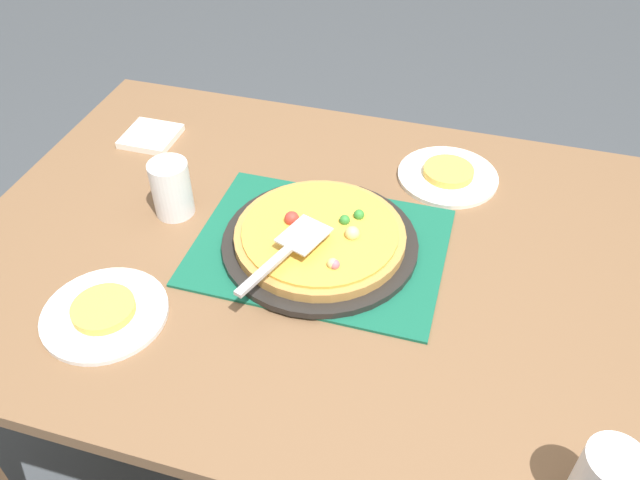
{
  "coord_description": "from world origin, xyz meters",
  "views": [
    {
      "loc": [
        0.26,
        -0.88,
        1.61
      ],
      "look_at": [
        0.0,
        0.0,
        0.77
      ],
      "focal_mm": 36.13,
      "sensor_mm": 36.0,
      "label": 1
    }
  ],
  "objects": [
    {
      "name": "pizza_pan",
      "position": [
        0.0,
        0.0,
        0.76
      ],
      "size": [
        0.38,
        0.38,
        0.01
      ],
      "primitive_type": "cylinder",
      "color": "black",
      "rests_on": "placemat"
    },
    {
      "name": "dining_table",
      "position": [
        0.0,
        0.0,
        0.64
      ],
      "size": [
        1.4,
        1.0,
        0.75
      ],
      "color": "brown",
      "rests_on": "ground_plane"
    },
    {
      "name": "cup_far",
      "position": [
        -0.32,
        0.02,
        0.81
      ],
      "size": [
        0.08,
        0.08,
        0.12
      ],
      "primitive_type": "cylinder",
      "color": "white",
      "rests_on": "dining_table"
    },
    {
      "name": "placemat",
      "position": [
        0.0,
        0.0,
        0.75
      ],
      "size": [
        0.48,
        0.36,
        0.01
      ],
      "primitive_type": "cube",
      "color": "#145B42",
      "rests_on": "dining_table"
    },
    {
      "name": "ground_plane",
      "position": [
        0.0,
        0.0,
        0.0
      ],
      "size": [
        8.0,
        8.0,
        0.0
      ],
      "primitive_type": "plane",
      "color": "#3D4247"
    },
    {
      "name": "plate_far_right",
      "position": [
        0.21,
        0.3,
        0.76
      ],
      "size": [
        0.22,
        0.22,
        0.01
      ],
      "primitive_type": "cylinder",
      "color": "white",
      "rests_on": "dining_table"
    },
    {
      "name": "plate_near_left",
      "position": [
        -0.31,
        -0.27,
        0.76
      ],
      "size": [
        0.22,
        0.22,
        0.01
      ],
      "primitive_type": "cylinder",
      "color": "white",
      "rests_on": "dining_table"
    },
    {
      "name": "served_slice_left",
      "position": [
        -0.31,
        -0.27,
        0.77
      ],
      "size": [
        0.11,
        0.11,
        0.02
      ],
      "primitive_type": "cylinder",
      "color": "#EAB747",
      "rests_on": "plate_near_left"
    },
    {
      "name": "napkin_stack",
      "position": [
        -0.49,
        0.25,
        0.76
      ],
      "size": [
        0.12,
        0.12,
        0.02
      ],
      "primitive_type": "cube",
      "color": "white",
      "rests_on": "dining_table"
    },
    {
      "name": "served_slice_right",
      "position": [
        0.21,
        0.3,
        0.77
      ],
      "size": [
        0.11,
        0.11,
        0.02
      ],
      "primitive_type": "cylinder",
      "color": "#EAB747",
      "rests_on": "plate_far_right"
    },
    {
      "name": "pizza",
      "position": [
        0.0,
        -0.0,
        0.78
      ],
      "size": [
        0.33,
        0.33,
        0.05
      ],
      "color": "#B78442",
      "rests_on": "pizza_pan"
    },
    {
      "name": "pizza_server",
      "position": [
        -0.03,
        -0.09,
        0.82
      ],
      "size": [
        0.12,
        0.23,
        0.01
      ],
      "color": "silver",
      "rests_on": "pizza"
    }
  ]
}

